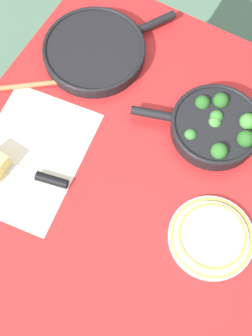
# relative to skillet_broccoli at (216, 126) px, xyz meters

# --- Properties ---
(ground_plane) EXTENTS (14.00, 14.00, 0.00)m
(ground_plane) POSITION_rel_skillet_broccoli_xyz_m (-0.22, 0.15, -0.81)
(ground_plane) COLOR #51755B
(dining_table_red) EXTENTS (1.07, 0.90, 0.78)m
(dining_table_red) POSITION_rel_skillet_broccoli_xyz_m (-0.22, 0.15, -0.13)
(dining_table_red) COLOR red
(dining_table_red) RESTS_ON ground_plane
(skillet_broccoli) EXTENTS (0.24, 0.34, 0.07)m
(skillet_broccoli) POSITION_rel_skillet_broccoli_xyz_m (0.00, 0.00, 0.00)
(skillet_broccoli) COLOR black
(skillet_broccoli) RESTS_ON dining_table_red
(skillet_eggs) EXTENTS (0.38, 0.30, 0.04)m
(skillet_eggs) POSITION_rel_skillet_broccoli_xyz_m (0.05, 0.40, -0.01)
(skillet_eggs) COLOR black
(skillet_eggs) RESTS_ON dining_table_red
(wooden_spoon) EXTENTS (0.23, 0.29, 0.02)m
(wooden_spoon) POSITION_rel_skillet_broccoli_xyz_m (-0.09, 0.46, -0.02)
(wooden_spoon) COLOR #996B42
(wooden_spoon) RESTS_ON dining_table_red
(parchment_sheet) EXTENTS (0.40, 0.31, 0.00)m
(parchment_sheet) POSITION_rel_skillet_broccoli_xyz_m (-0.31, 0.39, -0.03)
(parchment_sheet) COLOR beige
(parchment_sheet) RESTS_ON dining_table_red
(grater_knife) EXTENTS (0.08, 0.27, 0.02)m
(grater_knife) POSITION_rel_skillet_broccoli_xyz_m (-0.35, 0.35, -0.02)
(grater_knife) COLOR silver
(grater_knife) RESTS_ON dining_table_red
(dinner_plate_stack) EXTENTS (0.21, 0.21, 0.03)m
(dinner_plate_stack) POSITION_rel_skillet_broccoli_xyz_m (-0.27, -0.12, -0.02)
(dinner_plate_stack) COLOR white
(dinner_plate_stack) RESTS_ON dining_table_red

